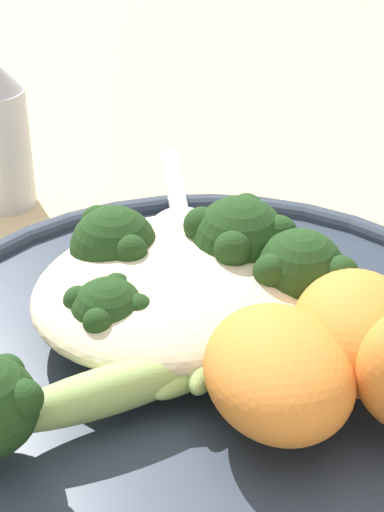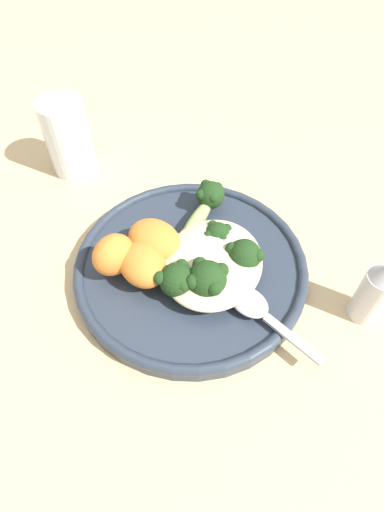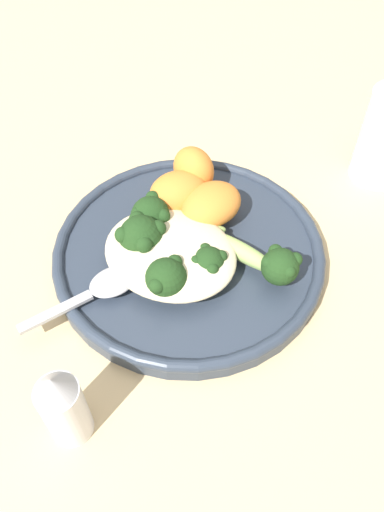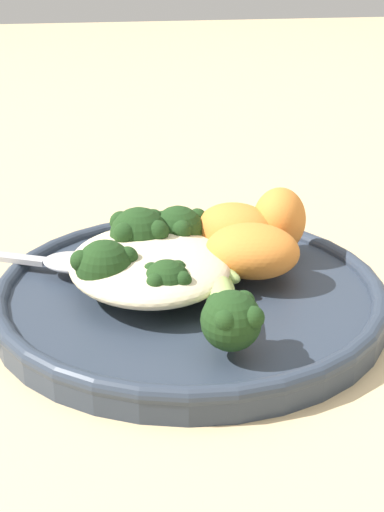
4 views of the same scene
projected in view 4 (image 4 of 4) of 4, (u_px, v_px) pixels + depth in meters
ground_plane at (185, 298)px, 0.51m from camera, size 4.00×4.00×0.00m
plate at (186, 294)px, 0.49m from camera, size 0.27×0.27×0.02m
quinoa_mound at (150, 263)px, 0.48m from camera, size 0.13×0.11×0.03m
broccoli_stalk_0 at (187, 237)px, 0.51m from camera, size 0.10×0.04×0.04m
broccoli_stalk_1 at (150, 242)px, 0.50m from camera, size 0.09×0.08×0.04m
broccoli_stalk_2 at (124, 271)px, 0.46m from camera, size 0.04×0.11×0.04m
broccoli_stalk_3 at (182, 280)px, 0.45m from camera, size 0.05×0.07×0.03m
broccoli_stalk_4 at (228, 312)px, 0.41m from camera, size 0.10×0.04×0.03m
sweet_potato_chunk_0 at (252, 251)px, 0.48m from camera, size 0.07×0.08×0.04m
sweet_potato_chunk_1 at (279, 220)px, 0.52m from camera, size 0.06×0.05×0.05m
sweet_potato_chunk_2 at (236, 230)px, 0.51m from camera, size 0.07×0.08×0.04m
spoon at (63, 261)px, 0.50m from camera, size 0.07×0.11×0.01m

